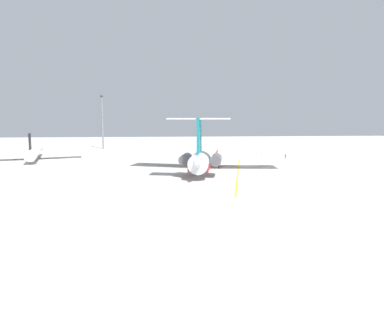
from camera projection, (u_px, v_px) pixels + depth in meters
ground at (246, 165)px, 91.73m from camera, size 317.01×317.01×0.00m
main_jetliner at (206, 155)px, 86.46m from camera, size 47.46×42.34×13.94m
airliner_mid_left at (35, 151)px, 106.51m from camera, size 30.79×30.82×9.35m
ground_crew_near_nose at (261, 155)px, 109.14m from camera, size 0.44×0.28×1.73m
ground_crew_near_tail at (285, 156)px, 107.75m from camera, size 0.35×0.29×1.66m
safety_cone_nose at (270, 157)px, 108.93m from camera, size 0.40×0.40×0.55m
safety_cone_wingtip at (170, 156)px, 113.11m from camera, size 0.40×0.40×0.55m
safety_cone_tail at (249, 157)px, 110.86m from camera, size 0.40×0.40×0.55m
taxiway_centreline at (238, 167)px, 89.05m from camera, size 68.81×17.98×0.01m
light_mast at (102, 120)px, 143.29m from camera, size 4.00×0.70×24.58m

